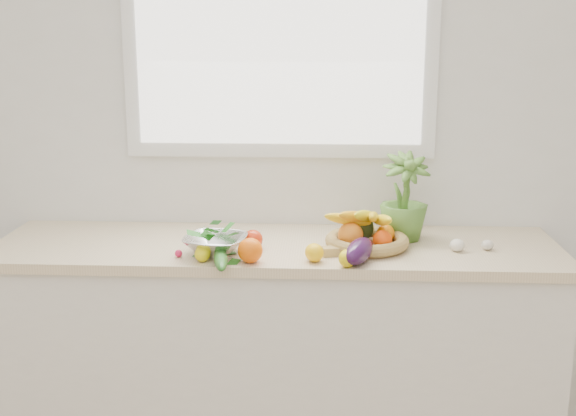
{
  "coord_description": "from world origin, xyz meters",
  "views": [
    {
      "loc": [
        0.19,
        -0.79,
        1.72
      ],
      "look_at": [
        0.05,
        1.93,
        1.05
      ],
      "focal_mm": 45.0,
      "sensor_mm": 36.0,
      "label": 1
    }
  ],
  "objects_px": {
    "apple": "(253,240)",
    "fruit_basket": "(366,236)",
    "eggplant": "(359,251)",
    "cucumber": "(221,258)",
    "potted_herb": "(404,197)",
    "colander_with_spinach": "(215,239)"
  },
  "relations": [
    {
      "from": "fruit_basket",
      "to": "colander_with_spinach",
      "type": "xyz_separation_m",
      "value": [
        -0.57,
        -0.12,
        0.01
      ]
    },
    {
      "from": "potted_herb",
      "to": "colander_with_spinach",
      "type": "distance_m",
      "value": 0.78
    },
    {
      "from": "cucumber",
      "to": "fruit_basket",
      "type": "xyz_separation_m",
      "value": [
        0.53,
        0.23,
        0.02
      ]
    },
    {
      "from": "eggplant",
      "to": "colander_with_spinach",
      "type": "xyz_separation_m",
      "value": [
        -0.54,
        0.06,
        0.02
      ]
    },
    {
      "from": "apple",
      "to": "fruit_basket",
      "type": "distance_m",
      "value": 0.44
    },
    {
      "from": "fruit_basket",
      "to": "colander_with_spinach",
      "type": "bearing_deg",
      "value": -168.12
    },
    {
      "from": "apple",
      "to": "cucumber",
      "type": "xyz_separation_m",
      "value": [
        -0.1,
        -0.2,
        -0.01
      ]
    },
    {
      "from": "eggplant",
      "to": "cucumber",
      "type": "height_order",
      "value": "eggplant"
    },
    {
      "from": "eggplant",
      "to": "fruit_basket",
      "type": "xyz_separation_m",
      "value": [
        0.04,
        0.18,
        0.01
      ]
    },
    {
      "from": "apple",
      "to": "fruit_basket",
      "type": "xyz_separation_m",
      "value": [
        0.44,
        0.04,
        0.01
      ]
    },
    {
      "from": "eggplant",
      "to": "potted_herb",
      "type": "xyz_separation_m",
      "value": [
        0.19,
        0.31,
        0.13
      ]
    },
    {
      "from": "cucumber",
      "to": "eggplant",
      "type": "bearing_deg",
      "value": 5.84
    },
    {
      "from": "cucumber",
      "to": "potted_herb",
      "type": "height_order",
      "value": "potted_herb"
    },
    {
      "from": "eggplant",
      "to": "cucumber",
      "type": "xyz_separation_m",
      "value": [
        -0.5,
        -0.05,
        -0.02
      ]
    },
    {
      "from": "cucumber",
      "to": "potted_herb",
      "type": "distance_m",
      "value": 0.79
    },
    {
      "from": "cucumber",
      "to": "colander_with_spinach",
      "type": "height_order",
      "value": "colander_with_spinach"
    },
    {
      "from": "fruit_basket",
      "to": "potted_herb",
      "type": "bearing_deg",
      "value": 39.24
    },
    {
      "from": "potted_herb",
      "to": "colander_with_spinach",
      "type": "bearing_deg",
      "value": -161.21
    },
    {
      "from": "colander_with_spinach",
      "to": "potted_herb",
      "type": "bearing_deg",
      "value": 18.79
    },
    {
      "from": "apple",
      "to": "cucumber",
      "type": "bearing_deg",
      "value": -116.13
    },
    {
      "from": "cucumber",
      "to": "fruit_basket",
      "type": "distance_m",
      "value": 0.58
    },
    {
      "from": "cucumber",
      "to": "fruit_basket",
      "type": "bearing_deg",
      "value": 23.65
    }
  ]
}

